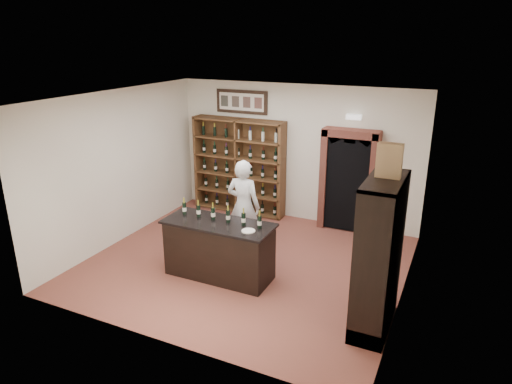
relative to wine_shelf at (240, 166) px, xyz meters
The scene contains 20 objects.
floor 2.89m from the wine_shelf, 60.87° to the right, with size 5.50×5.50×0.00m, color brown.
ceiling 3.28m from the wine_shelf, 60.87° to the right, with size 5.50×5.50×0.00m, color white.
wall_back 1.37m from the wine_shelf, ahead, with size 5.50×0.04×3.00m, color silver.
wall_left 2.78m from the wine_shelf, 121.86° to the right, with size 0.04×5.00×3.00m, color silver.
wall_right 4.69m from the wine_shelf, 29.94° to the right, with size 0.04×5.00×3.00m, color silver.
wine_shelf is the anchor object (origin of this frame).
framed_picture 1.46m from the wine_shelf, 90.00° to the left, with size 1.25×0.04×0.52m, color black.
arched_doorway 2.55m from the wine_shelf, ahead, with size 1.17×0.35×2.17m.
emergency_light 2.86m from the wine_shelf, ahead, with size 0.30×0.10×0.10m, color white.
tasting_counter 3.19m from the wine_shelf, 69.44° to the right, with size 1.88×0.78×1.00m.
counter_bottle_0 2.88m from the wine_shelf, 82.41° to the right, with size 0.07×0.07×0.30m.
counter_bottle_1 2.93m from the wine_shelf, 76.83° to the right, with size 0.07×0.07×0.30m.
counter_bottle_2 3.01m from the wine_shelf, 71.48° to the right, with size 0.07×0.07×0.30m.
counter_bottle_3 3.11m from the wine_shelf, 66.45° to the right, with size 0.07×0.07×0.30m.
counter_bottle_4 3.24m from the wine_shelf, 61.77° to the right, with size 0.07×0.07×0.30m.
counter_bottle_5 3.38m from the wine_shelf, 57.47° to the right, with size 0.07×0.07×0.30m.
side_cabinet 5.02m from the wine_shelf, 40.21° to the right, with size 0.48×1.20×2.20m.
shopkeeper 2.12m from the wine_shelf, 60.95° to the right, with size 0.66×0.43×1.81m, color silver.
plate 3.50m from the wine_shelf, 60.66° to the right, with size 0.22×0.22×0.02m, color silver.
wine_crate 5.10m from the wine_shelf, 39.65° to the right, with size 0.32×0.13×0.46m, color tan.
Camera 1 is at (3.35, -6.69, 3.96)m, focal length 32.00 mm.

